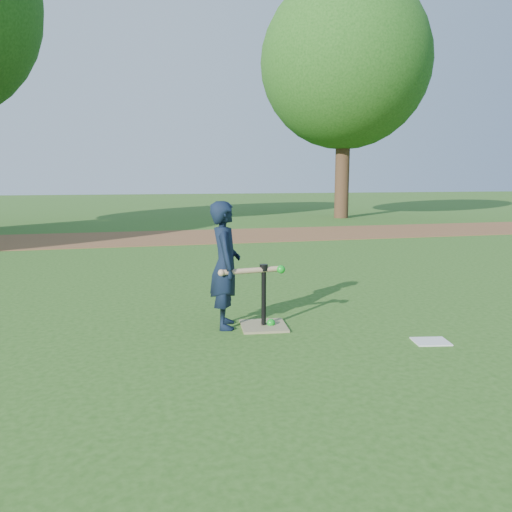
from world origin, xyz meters
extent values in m
plane|color=#285116|center=(0.00, 0.00, 0.00)|extent=(80.00, 80.00, 0.00)
cube|color=brown|center=(0.00, 7.50, 0.01)|extent=(24.00, 3.00, 0.01)
imported|color=black|center=(0.00, 0.01, 0.61)|extent=(0.35, 0.48, 1.21)
sphere|color=#0D991B|center=(0.42, -0.11, 0.04)|extent=(0.08, 0.08, 0.08)
cube|color=silver|center=(1.66, -0.89, 0.01)|extent=(0.34, 0.28, 0.01)
cube|color=#8C8159|center=(0.35, -0.09, 0.01)|extent=(0.48, 0.48, 0.02)
cylinder|color=black|center=(0.35, -0.09, 0.30)|extent=(0.05, 0.05, 0.55)
cylinder|color=black|center=(0.35, -0.09, 0.58)|extent=(0.08, 0.08, 0.06)
cylinder|color=tan|center=(0.23, -0.11, 0.56)|extent=(0.60, 0.12, 0.05)
sphere|color=tan|center=(-0.07, -0.15, 0.56)|extent=(0.06, 0.06, 0.06)
sphere|color=#0D991B|center=(0.51, -0.13, 0.57)|extent=(0.08, 0.08, 0.08)
cylinder|color=#382316|center=(6.50, 12.00, 1.71)|extent=(0.50, 0.50, 3.42)
sphere|color=#285B19|center=(6.50, 12.00, 5.30)|extent=(5.80, 5.80, 5.80)
camera|label=1|loc=(-0.87, -4.59, 1.43)|focal=35.00mm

